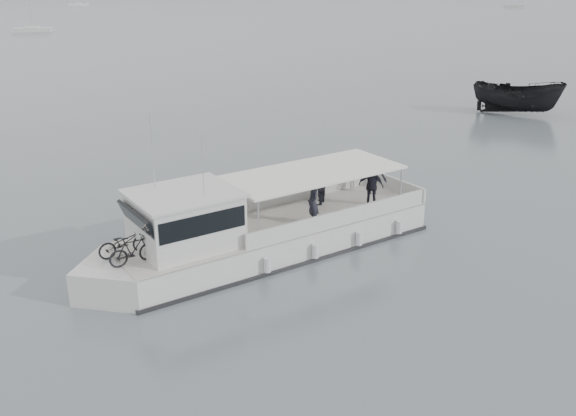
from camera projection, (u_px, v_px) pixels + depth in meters
ground at (262, 251)px, 23.94m from camera, size 1400.00×1400.00×0.00m
tour_boat at (248, 234)px, 23.05m from camera, size 13.93×4.43×5.79m
dark_motorboat at (518, 97)px, 45.72m from camera, size 5.89×6.28×2.42m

